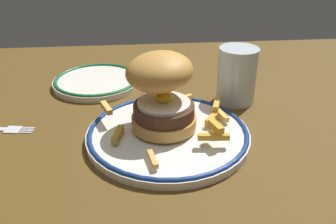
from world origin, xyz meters
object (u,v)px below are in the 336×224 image
dinner_plate (168,133)px  burger (161,89)px  water_glass (237,79)px  side_plate (97,81)px

dinner_plate → burger: size_ratio=1.90×
water_glass → side_plate: 28.52cm
water_glass → dinner_plate: bearing=-138.9°
dinner_plate → burger: (-0.84, 2.04, 6.64)cm
water_glass → burger: bearing=-145.6°
dinner_plate → burger: bearing=112.4°
dinner_plate → burger: 6.99cm
burger → water_glass: bearing=34.4°
burger → side_plate: (-11.83, 20.08, -6.64)cm
dinner_plate → water_glass: size_ratio=2.45×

